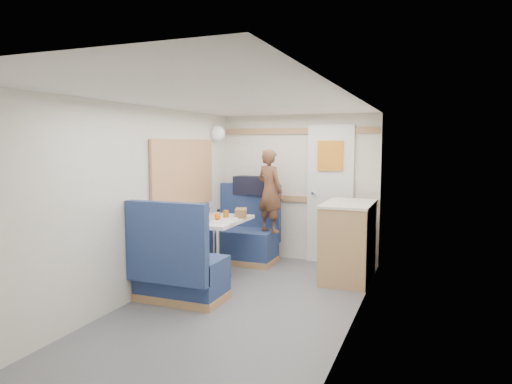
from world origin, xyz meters
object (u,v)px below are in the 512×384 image
at_px(duffel_bag, 253,185).
at_px(bench_far, 244,240).
at_px(cheese_block, 211,218).
at_px(pepper_grinder, 218,213).
at_px(bench_near, 179,272).
at_px(bread_loaf, 241,213).
at_px(wine_glass, 205,208).
at_px(tumbler_left, 188,217).
at_px(tray, 224,221).
at_px(dome_light, 217,133).
at_px(orange_fruit, 218,216).
at_px(dinette_table, 216,232).
at_px(salt_grinder, 218,216).
at_px(beer_glass, 226,215).
at_px(galley_counter, 348,240).
at_px(tumbler_mid, 210,212).
at_px(person, 270,191).

bearing_deg(duffel_bag, bench_far, -91.71).
xyz_separation_m(cheese_block, pepper_grinder, (-0.04, 0.28, 0.01)).
height_order(bench_near, bread_loaf, bench_near).
distance_m(wine_glass, tumbler_left, 0.30).
bearing_deg(tray, dome_light, 119.61).
relative_size(duffel_bag, orange_fruit, 6.67).
height_order(dinette_table, dome_light, dome_light).
distance_m(bench_far, duffel_bag, 0.77).
bearing_deg(bench_near, dinette_table, 90.00).
height_order(cheese_block, bread_loaf, bread_loaf).
relative_size(cheese_block, tumbler_left, 1.09).
xyz_separation_m(dome_light, duffel_bag, (0.42, 0.27, -0.72)).
height_order(dome_light, duffel_bag, dome_light).
bearing_deg(orange_fruit, salt_grinder, 103.55).
bearing_deg(bread_loaf, salt_grinder, -114.46).
bearing_deg(dome_light, beer_glass, -58.22).
height_order(orange_fruit, beer_glass, beer_glass).
relative_size(bench_near, duffel_bag, 1.99).
height_order(duffel_bag, tray, duffel_bag).
bearing_deg(salt_grinder, orange_fruit, -76.45).
height_order(tray, beer_glass, beer_glass).
height_order(tumbler_left, salt_grinder, same).
bearing_deg(bread_loaf, wine_glass, -148.99).
distance_m(beer_glass, pepper_grinder, 0.16).
bearing_deg(tray, galley_counter, 27.50).
xyz_separation_m(bench_near, tray, (0.17, 0.74, 0.43)).
bearing_deg(bench_near, beer_glass, 83.17).
xyz_separation_m(dome_light, tumbler_mid, (0.22, -0.67, -0.98)).
height_order(bench_near, duffel_bag, duffel_bag).
height_order(dinette_table, wine_glass, wine_glass).
bearing_deg(bench_far, salt_grinder, -85.43).
distance_m(galley_counter, pepper_grinder, 1.58).
bearing_deg(duffel_bag, cheese_block, -85.37).
bearing_deg(cheese_block, orange_fruit, 19.51).
bearing_deg(pepper_grinder, wine_glass, -133.82).
bearing_deg(beer_glass, dinette_table, -157.69).
xyz_separation_m(person, tray, (-0.23, -0.91, -0.27)).
height_order(dome_light, cheese_block, dome_light).
xyz_separation_m(cheese_block, tumbler_left, (-0.24, -0.12, 0.01)).
height_order(duffel_bag, cheese_block, duffel_bag).
bearing_deg(dome_light, wine_glass, -74.14).
distance_m(cheese_block, tumbler_mid, 0.38).
height_order(bench_near, beer_glass, bench_near).
xyz_separation_m(bench_near, orange_fruit, (0.09, 0.73, 0.48)).
bearing_deg(beer_glass, bench_far, 97.56).
bearing_deg(bread_loaf, dome_light, 134.49).
bearing_deg(bench_far, tumbler_mid, -103.48).
xyz_separation_m(bench_far, tray, (0.17, -0.99, 0.43)).
xyz_separation_m(bench_far, duffel_bag, (0.03, 0.26, 0.73)).
relative_size(tumbler_left, tumbler_mid, 0.98).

